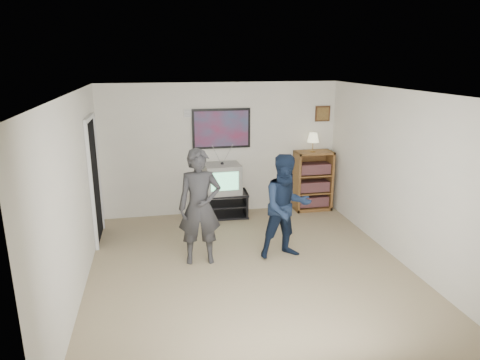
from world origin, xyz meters
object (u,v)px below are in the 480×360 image
object	(u,v)px
bookshelf	(313,181)
crt_television	(222,178)
media_stand	(222,204)
person_tall	(200,207)
person_short	(286,207)

from	to	relation	value
bookshelf	crt_television	bearing A→B (deg)	-178.42
media_stand	bookshelf	xyz separation A→B (m)	(1.82, 0.05, 0.35)
person_tall	person_short	distance (m)	1.28
bookshelf	person_short	world-z (taller)	person_short
crt_television	person_tall	size ratio (longest dim) A/B	0.38
media_stand	crt_television	distance (m)	0.51
media_stand	person_tall	world-z (taller)	person_tall
media_stand	bookshelf	bearing A→B (deg)	4.98
bookshelf	person_short	xyz separation A→B (m)	(-1.16, -1.94, 0.21)
crt_television	person_short	distance (m)	2.00
crt_television	bookshelf	bearing A→B (deg)	-0.39
media_stand	person_tall	xyz separation A→B (m)	(-0.62, -1.80, 0.62)
bookshelf	media_stand	bearing A→B (deg)	-178.43
crt_television	bookshelf	world-z (taller)	bookshelf
person_short	person_tall	bearing A→B (deg)	171.28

